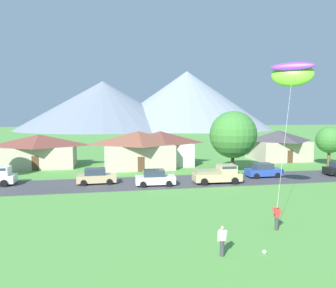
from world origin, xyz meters
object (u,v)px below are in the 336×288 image
Objects in this scene: parked_car_white_mid_east at (155,178)px; parked_car_tan_east_end at (96,176)px; tree_center at (233,135)px; watcher_person at (222,240)px; house_leftmost at (39,150)px; parked_car_blue_mid_west at (263,170)px; house_right_center at (160,147)px; pickup_truck_sand_east_side at (218,174)px; kite_flyer_with_kite at (292,76)px; house_left_center at (278,145)px; tree_left_of_center at (330,140)px; house_rightmost at (138,149)px; soccer_ball at (264,252)px.

parked_car_tan_east_end is (-6.15, 2.03, 0.00)m from parked_car_white_mid_east.
tree_center is at bearing 30.09° from parked_car_white_mid_east.
watcher_person is at bearing -69.86° from parked_car_tan_east_end.
parked_car_blue_mid_west is at bearing -25.39° from house_leftmost.
tree_center is at bearing -18.80° from house_leftmost.
parked_car_white_mid_east is (-2.92, -14.22, -1.77)m from house_right_center.
pickup_truck_sand_east_side is 14.21m from kite_flyer_with_kite.
house_left_center reaches higher than house_leftmost.
tree_left_of_center is at bearing 17.29° from parked_car_white_mid_east.
kite_flyer_with_kite reaches higher than house_leftmost.
pickup_truck_sand_east_side is at bearing 71.18° from watcher_person.
tree_left_of_center is at bearing 44.99° from watcher_person.
watcher_person is (-5.98, -17.56, -0.18)m from pickup_truck_sand_east_side.
house_leftmost is 6.35× the size of watcher_person.
tree_left_of_center is at bearing 24.92° from parked_car_blue_mid_west.
house_right_center is 5.78× the size of watcher_person.
house_left_center reaches higher than watcher_person.
pickup_truck_sand_east_side is (7.05, -0.08, 0.19)m from parked_car_white_mid_east.
house_rightmost is 42.91× the size of soccer_ball.
soccer_ball is (-5.86, -7.47, -10.48)m from kite_flyer_with_kite.
parked_car_white_mid_east is 0.81× the size of pickup_truck_sand_east_side.
parked_car_blue_mid_west is at bearing -48.70° from house_right_center.
house_leftmost is at bearing 154.61° from parked_car_blue_mid_west.
parked_car_white_mid_east is (0.53, -12.38, -1.84)m from house_rightmost.
house_left_center is at bearing 62.18° from kite_flyer_with_kite.
parked_car_tan_east_end reaches higher than watcher_person.
parked_car_blue_mid_west reaches higher than soccer_ball.
tree_center is 4.81× the size of watcher_person.
house_rightmost is at bearing 97.46° from soccer_ball.
parked_car_blue_mid_west is (28.07, -13.32, -1.58)m from house_leftmost.
house_right_center is 2.27× the size of parked_car_white_mid_east.
kite_flyer_with_kite is at bearing -97.18° from tree_center.
house_rightmost is 1.96× the size of pickup_truck_sand_east_side.
kite_flyer_with_kite is (15.44, -12.40, 9.73)m from parked_car_tan_east_end.
kite_flyer_with_kite is (9.82, -22.76, 7.89)m from house_rightmost.
house_right_center is at bearing 131.30° from parked_car_blue_mid_west.
soccer_ball is (0.51, -32.06, -2.51)m from house_right_center.
kite_flyer_with_kite is (6.36, -24.60, 7.96)m from house_right_center.
parked_car_tan_east_end reaches higher than soccer_ball.
watcher_person is at bearing -122.26° from parked_car_blue_mid_west.
tree_center reaches higher than house_left_center.
parked_car_blue_mid_west is 2.51× the size of watcher_person.
house_rightmost is (14.00, -3.07, 0.27)m from house_leftmost.
pickup_truck_sand_east_side is at bearing -35.76° from house_leftmost.
parked_car_blue_mid_west is 13.71m from parked_car_white_mid_east.
pickup_truck_sand_east_side is 18.56m from watcher_person.
pickup_truck_sand_east_side reaches higher than parked_car_tan_east_end.
watcher_person is (-12.48, -19.78, 0.01)m from parked_car_blue_mid_west.
house_rightmost reaches higher than house_left_center.
house_left_center is 32.57m from parked_car_tan_east_end.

